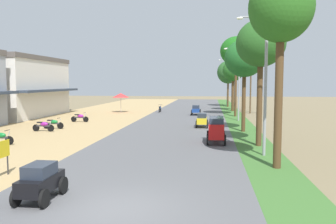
{
  "coord_description": "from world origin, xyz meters",
  "views": [
    {
      "loc": [
        2.91,
        -10.16,
        3.97
      ],
      "look_at": [
        -0.22,
        15.4,
        1.77
      ],
      "focal_mm": 37.04,
      "sensor_mm": 36.0,
      "label": 1
    }
  ],
  "objects_px": {
    "vendor_umbrella": "(121,95)",
    "median_tree_fourth": "(236,51)",
    "parked_motorbike_fifth": "(44,125)",
    "median_tree_nearest": "(281,10)",
    "car_hatchback_black": "(41,180)",
    "streetlamp_far": "(227,79)",
    "parked_motorbike_seventh": "(80,117)",
    "median_tree_sixth": "(228,72)",
    "parked_motorbike_fourth": "(0,137)",
    "median_tree_third": "(244,59)",
    "streetlamp_mid": "(239,78)",
    "utility_pole_near": "(260,74)",
    "streetlamp_near": "(266,74)",
    "parked_motorbike_sixth": "(54,123)",
    "car_van_red": "(216,129)",
    "utility_pole_far": "(251,77)",
    "median_tree_second": "(261,45)",
    "car_hatchback_yellow": "(202,120)",
    "motorbike_ahead_second": "(160,108)",
    "street_signboard": "(0,153)",
    "median_tree_fifth": "(233,71)"
  },
  "relations": [
    {
      "from": "car_hatchback_yellow",
      "to": "median_tree_nearest",
      "type": "bearing_deg",
      "value": -74.98
    },
    {
      "from": "median_tree_nearest",
      "to": "car_hatchback_yellow",
      "type": "xyz_separation_m",
      "value": [
        -3.76,
        14.03,
        -6.42
      ]
    },
    {
      "from": "parked_motorbike_seventh",
      "to": "median_tree_sixth",
      "type": "relative_size",
      "value": 0.24
    },
    {
      "from": "streetlamp_mid",
      "to": "car_van_red",
      "type": "xyz_separation_m",
      "value": [
        -2.51,
        -13.84,
        -3.4
      ]
    },
    {
      "from": "parked_motorbike_fifth",
      "to": "utility_pole_near",
      "type": "xyz_separation_m",
      "value": [
        19.41,
        19.24,
        4.51
      ]
    },
    {
      "from": "median_tree_nearest",
      "to": "utility_pole_near",
      "type": "distance_m",
      "value": 29.43
    },
    {
      "from": "parked_motorbike_sixth",
      "to": "median_tree_third",
      "type": "distance_m",
      "value": 16.62
    },
    {
      "from": "parked_motorbike_fifth",
      "to": "median_tree_nearest",
      "type": "distance_m",
      "value": 20.19
    },
    {
      "from": "streetlamp_mid",
      "to": "utility_pole_near",
      "type": "distance_m",
      "value": 9.81
    },
    {
      "from": "median_tree_third",
      "to": "streetlamp_far",
      "type": "bearing_deg",
      "value": 89.55
    },
    {
      "from": "streetlamp_mid",
      "to": "motorbike_ahead_second",
      "type": "height_order",
      "value": "streetlamp_mid"
    },
    {
      "from": "vendor_umbrella",
      "to": "median_tree_second",
      "type": "height_order",
      "value": "median_tree_second"
    },
    {
      "from": "utility_pole_near",
      "to": "motorbike_ahead_second",
      "type": "height_order",
      "value": "utility_pole_near"
    },
    {
      "from": "median_tree_second",
      "to": "car_hatchback_yellow",
      "type": "height_order",
      "value": "median_tree_second"
    },
    {
      "from": "median_tree_third",
      "to": "car_hatchback_yellow",
      "type": "bearing_deg",
      "value": 147.17
    },
    {
      "from": "streetlamp_near",
      "to": "car_hatchback_yellow",
      "type": "xyz_separation_m",
      "value": [
        -3.6,
        11.29,
        -3.65
      ]
    },
    {
      "from": "streetlamp_far",
      "to": "car_van_red",
      "type": "distance_m",
      "value": 38.63
    },
    {
      "from": "median_tree_fourth",
      "to": "utility_pole_near",
      "type": "relative_size",
      "value": 0.94
    },
    {
      "from": "streetlamp_near",
      "to": "car_van_red",
      "type": "xyz_separation_m",
      "value": [
        -2.51,
        3.4,
        -3.37
      ]
    },
    {
      "from": "utility_pole_near",
      "to": "utility_pole_far",
      "type": "height_order",
      "value": "utility_pole_near"
    },
    {
      "from": "motorbike_ahead_second",
      "to": "median_tree_nearest",
      "type": "bearing_deg",
      "value": -71.56
    },
    {
      "from": "parked_motorbike_fourth",
      "to": "median_tree_fifth",
      "type": "xyz_separation_m",
      "value": [
        16.15,
        28.02,
        4.98
      ]
    },
    {
      "from": "median_tree_sixth",
      "to": "motorbike_ahead_second",
      "type": "relative_size",
      "value": 4.1
    },
    {
      "from": "median_tree_fifth",
      "to": "motorbike_ahead_second",
      "type": "distance_m",
      "value": 11.27
    },
    {
      "from": "median_tree_nearest",
      "to": "median_tree_fifth",
      "type": "xyz_separation_m",
      "value": [
        -0.01,
        32.04,
        -1.63
      ]
    },
    {
      "from": "car_hatchback_black",
      "to": "streetlamp_near",
      "type": "bearing_deg",
      "value": 44.38
    },
    {
      "from": "street_signboard",
      "to": "utility_pole_near",
      "type": "bearing_deg",
      "value": 65.46
    },
    {
      "from": "car_hatchback_yellow",
      "to": "motorbike_ahead_second",
      "type": "relative_size",
      "value": 1.11
    },
    {
      "from": "utility_pole_far",
      "to": "vendor_umbrella",
      "type": "bearing_deg",
      "value": -174.93
    },
    {
      "from": "parked_motorbike_fourth",
      "to": "median_tree_nearest",
      "type": "bearing_deg",
      "value": -13.95
    },
    {
      "from": "parked_motorbike_fourth",
      "to": "median_tree_third",
      "type": "distance_m",
      "value": 18.36
    },
    {
      "from": "parked_motorbike_sixth",
      "to": "utility_pole_near",
      "type": "xyz_separation_m",
      "value": [
        19.33,
        17.64,
        4.51
      ]
    },
    {
      "from": "streetlamp_far",
      "to": "parked_motorbike_sixth",
      "type": "bearing_deg",
      "value": -115.92
    },
    {
      "from": "parked_motorbike_fifth",
      "to": "car_hatchback_black",
      "type": "xyz_separation_m",
      "value": [
        7.68,
        -15.47,
        0.19
      ]
    },
    {
      "from": "parked_motorbike_fifth",
      "to": "median_tree_nearest",
      "type": "bearing_deg",
      "value": -31.44
    },
    {
      "from": "median_tree_second",
      "to": "utility_pole_far",
      "type": "bearing_deg",
      "value": 84.89
    },
    {
      "from": "parked_motorbike_seventh",
      "to": "streetlamp_near",
      "type": "bearing_deg",
      "value": -41.63
    },
    {
      "from": "vendor_umbrella",
      "to": "median_tree_fourth",
      "type": "bearing_deg",
      "value": -12.7
    },
    {
      "from": "median_tree_fifth",
      "to": "utility_pole_near",
      "type": "distance_m",
      "value": 4.27
    },
    {
      "from": "median_tree_third",
      "to": "car_hatchback_black",
      "type": "xyz_separation_m",
      "value": [
        -8.17,
        -17.39,
        -5.07
      ]
    },
    {
      "from": "parked_motorbike_fourth",
      "to": "streetlamp_far",
      "type": "bearing_deg",
      "value": 68.45
    },
    {
      "from": "streetlamp_mid",
      "to": "streetlamp_near",
      "type": "bearing_deg",
      "value": -90.0
    },
    {
      "from": "parked_motorbike_fifth",
      "to": "median_tree_sixth",
      "type": "bearing_deg",
      "value": 62.16
    },
    {
      "from": "median_tree_nearest",
      "to": "streetlamp_far",
      "type": "relative_size",
      "value": 1.1
    },
    {
      "from": "median_tree_third",
      "to": "median_tree_fourth",
      "type": "relative_size",
      "value": 0.8
    },
    {
      "from": "parked_motorbike_fourth",
      "to": "median_tree_sixth",
      "type": "bearing_deg",
      "value": 66.33
    },
    {
      "from": "utility_pole_near",
      "to": "car_van_red",
      "type": "relative_size",
      "value": 4.05
    },
    {
      "from": "median_tree_sixth",
      "to": "streetlamp_mid",
      "type": "relative_size",
      "value": 0.98
    },
    {
      "from": "median_tree_sixth",
      "to": "motorbike_ahead_second",
      "type": "bearing_deg",
      "value": -129.32
    },
    {
      "from": "vendor_umbrella",
      "to": "median_tree_third",
      "type": "relative_size",
      "value": 0.35
    }
  ]
}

